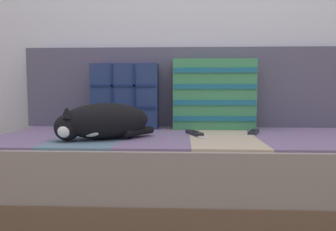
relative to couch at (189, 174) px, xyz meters
name	(u,v)px	position (x,y,z in m)	size (l,w,h in m)	color
ground_plane	(189,220)	(0.00, -0.11, -0.20)	(14.00, 14.00, 0.00)	#7A6651
couch	(189,174)	(0.00, 0.00, 0.00)	(1.98, 0.88, 0.40)	brown
sofa_backrest	(188,87)	(0.00, 0.37, 0.44)	(1.94, 0.14, 0.47)	#514C60
throw_pillow_quilted	(125,96)	(-0.36, 0.23, 0.39)	(0.38, 0.14, 0.37)	navy
throw_pillow_striped	(214,94)	(0.14, 0.22, 0.40)	(0.46, 0.14, 0.39)	#3D8956
sleeping_cat	(101,122)	(-0.40, -0.18, 0.28)	(0.44, 0.34, 0.16)	black
game_remote_near	(195,133)	(0.03, -0.03, 0.21)	(0.11, 0.20, 0.02)	black
game_remote_far	(253,132)	(0.32, 0.01, 0.21)	(0.11, 0.20, 0.02)	black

